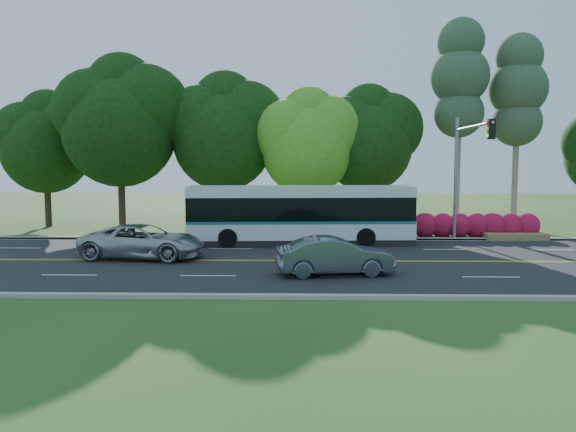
{
  "coord_description": "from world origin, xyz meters",
  "views": [
    {
      "loc": [
        -2.37,
        -25.07,
        4.39
      ],
      "look_at": [
        -2.99,
        2.0,
        1.86
      ],
      "focal_mm": 35.0,
      "sensor_mm": 36.0,
      "label": 1
    }
  ],
  "objects_px": {
    "sedan": "(335,256)",
    "suv": "(143,241)",
    "traffic_signal": "(466,158)",
    "transit_bus": "(300,215)"
  },
  "relations": [
    {
      "from": "transit_bus",
      "to": "suv",
      "type": "height_order",
      "value": "transit_bus"
    },
    {
      "from": "transit_bus",
      "to": "traffic_signal",
      "type": "bearing_deg",
      "value": -2.71
    },
    {
      "from": "transit_bus",
      "to": "sedan",
      "type": "relative_size",
      "value": 2.68
    },
    {
      "from": "traffic_signal",
      "to": "transit_bus",
      "type": "height_order",
      "value": "traffic_signal"
    },
    {
      "from": "sedan",
      "to": "suv",
      "type": "distance_m",
      "value": 9.4
    },
    {
      "from": "traffic_signal",
      "to": "transit_bus",
      "type": "distance_m",
      "value": 9.43
    },
    {
      "from": "transit_bus",
      "to": "sedan",
      "type": "xyz_separation_m",
      "value": [
        1.38,
        -8.5,
        -0.82
      ]
    },
    {
      "from": "traffic_signal",
      "to": "suv",
      "type": "relative_size",
      "value": 1.24
    },
    {
      "from": "traffic_signal",
      "to": "transit_bus",
      "type": "bearing_deg",
      "value": -179.21
    },
    {
      "from": "sedan",
      "to": "suv",
      "type": "height_order",
      "value": "suv"
    }
  ]
}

